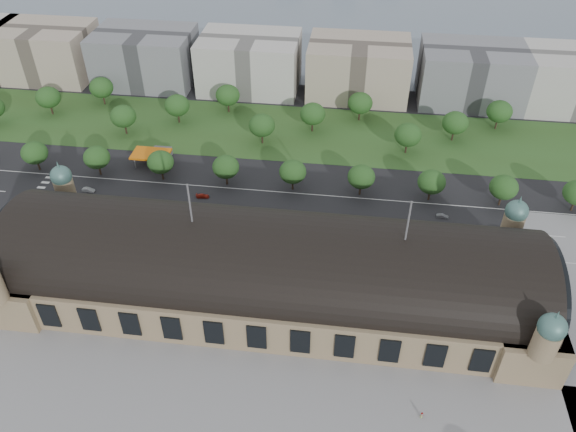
# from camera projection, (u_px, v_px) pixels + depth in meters

# --- Properties ---
(ground) EXTENTS (900.00, 900.00, 0.00)m
(ground) POSITION_uv_depth(u_px,v_px,m) (270.00, 296.00, 160.36)
(ground) COLOR black
(ground) RESTS_ON ground
(station) EXTENTS (150.00, 48.40, 44.30)m
(station) POSITION_uv_depth(u_px,v_px,m) (269.00, 270.00, 153.96)
(station) COLOR #897155
(station) RESTS_ON ground
(road_slab) EXTENTS (260.00, 26.00, 0.10)m
(road_slab) POSITION_uv_depth(u_px,v_px,m) (229.00, 210.00, 191.86)
(road_slab) COLOR black
(road_slab) RESTS_ON ground
(grass_belt) EXTENTS (300.00, 45.00, 0.10)m
(grass_belt) POSITION_uv_depth(u_px,v_px,m) (269.00, 131.00, 234.02)
(grass_belt) COLOR #305120
(grass_belt) RESTS_ON ground
(petrol_station) EXTENTS (14.00, 13.00, 5.05)m
(petrol_station) POSITION_uv_depth(u_px,v_px,m) (157.00, 153.00, 214.63)
(petrol_station) COLOR orange
(petrol_station) RESTS_ON ground
(office_1) EXTENTS (45.00, 32.00, 24.00)m
(office_1) POSITION_uv_depth(u_px,v_px,m) (45.00, 52.00, 269.23)
(office_1) COLOR tan
(office_1) RESTS_ON ground
(office_2) EXTENTS (45.00, 32.00, 24.00)m
(office_2) POSITION_uv_depth(u_px,v_px,m) (145.00, 57.00, 264.16)
(office_2) COLOR gray
(office_2) RESTS_ON ground
(office_3) EXTENTS (45.00, 32.00, 24.00)m
(office_3) POSITION_uv_depth(u_px,v_px,m) (250.00, 63.00, 259.09)
(office_3) COLOR beige
(office_3) RESTS_ON ground
(office_4) EXTENTS (45.00, 32.00, 24.00)m
(office_4) POSITION_uv_depth(u_px,v_px,m) (358.00, 68.00, 254.02)
(office_4) COLOR tan
(office_4) RESTS_ON ground
(office_5) EXTENTS (45.00, 32.00, 24.00)m
(office_5) POSITION_uv_depth(u_px,v_px,m) (471.00, 75.00, 248.94)
(office_5) COLOR gray
(office_5) RESTS_ON ground
(tree_row_1) EXTENTS (9.60, 9.60, 11.52)m
(tree_row_1) POSITION_uv_depth(u_px,v_px,m) (34.00, 153.00, 206.58)
(tree_row_1) COLOR #2D2116
(tree_row_1) RESTS_ON ground
(tree_row_2) EXTENTS (9.60, 9.60, 11.52)m
(tree_row_2) POSITION_uv_depth(u_px,v_px,m) (97.00, 157.00, 204.15)
(tree_row_2) COLOR #2D2116
(tree_row_2) RESTS_ON ground
(tree_row_3) EXTENTS (9.60, 9.60, 11.52)m
(tree_row_3) POSITION_uv_depth(u_px,v_px,m) (160.00, 162.00, 201.71)
(tree_row_3) COLOR #2D2116
(tree_row_3) RESTS_ON ground
(tree_row_4) EXTENTS (9.60, 9.60, 11.52)m
(tree_row_4) POSITION_uv_depth(u_px,v_px,m) (226.00, 167.00, 199.28)
(tree_row_4) COLOR #2D2116
(tree_row_4) RESTS_ON ground
(tree_row_5) EXTENTS (9.60, 9.60, 11.52)m
(tree_row_5) POSITION_uv_depth(u_px,v_px,m) (293.00, 172.00, 196.84)
(tree_row_5) COLOR #2D2116
(tree_row_5) RESTS_ON ground
(tree_row_6) EXTENTS (9.60, 9.60, 11.52)m
(tree_row_6) POSITION_uv_depth(u_px,v_px,m) (361.00, 177.00, 194.41)
(tree_row_6) COLOR #2D2116
(tree_row_6) RESTS_ON ground
(tree_row_7) EXTENTS (9.60, 9.60, 11.52)m
(tree_row_7) POSITION_uv_depth(u_px,v_px,m) (432.00, 182.00, 191.97)
(tree_row_7) COLOR #2D2116
(tree_row_7) RESTS_ON ground
(tree_row_8) EXTENTS (9.60, 9.60, 11.52)m
(tree_row_8) POSITION_uv_depth(u_px,v_px,m) (504.00, 187.00, 189.54)
(tree_row_8) COLOR #2D2116
(tree_row_8) RESTS_ON ground
(tree_belt_1) EXTENTS (10.40, 10.40, 12.48)m
(tree_belt_1) POSITION_uv_depth(u_px,v_px,m) (48.00, 97.00, 240.30)
(tree_belt_1) COLOR #2D2116
(tree_belt_1) RESTS_ON ground
(tree_belt_2) EXTENTS (10.40, 10.40, 12.48)m
(tree_belt_2) POSITION_uv_depth(u_px,v_px,m) (101.00, 88.00, 247.68)
(tree_belt_2) COLOR #2D2116
(tree_belt_2) RESTS_ON ground
(tree_belt_3) EXTENTS (10.40, 10.40, 12.48)m
(tree_belt_3) POSITION_uv_depth(u_px,v_px,m) (123.00, 116.00, 227.13)
(tree_belt_3) COLOR #2D2116
(tree_belt_3) RESTS_ON ground
(tree_belt_4) EXTENTS (10.40, 10.40, 12.48)m
(tree_belt_4) POSITION_uv_depth(u_px,v_px,m) (177.00, 105.00, 234.51)
(tree_belt_4) COLOR #2D2116
(tree_belt_4) RESTS_ON ground
(tree_belt_5) EXTENTS (10.40, 10.40, 12.48)m
(tree_belt_5) POSITION_uv_depth(u_px,v_px,m) (228.00, 95.00, 241.89)
(tree_belt_5) COLOR #2D2116
(tree_belt_5) RESTS_ON ground
(tree_belt_6) EXTENTS (10.40, 10.40, 12.48)m
(tree_belt_6) POSITION_uv_depth(u_px,v_px,m) (262.00, 125.00, 221.35)
(tree_belt_6) COLOR #2D2116
(tree_belt_6) RESTS_ON ground
(tree_belt_7) EXTENTS (10.40, 10.40, 12.48)m
(tree_belt_7) POSITION_uv_depth(u_px,v_px,m) (313.00, 114.00, 228.73)
(tree_belt_7) COLOR #2D2116
(tree_belt_7) RESTS_ON ground
(tree_belt_8) EXTENTS (10.40, 10.40, 12.48)m
(tree_belt_8) POSITION_uv_depth(u_px,v_px,m) (360.00, 103.00, 236.11)
(tree_belt_8) COLOR #2D2116
(tree_belt_8) RESTS_ON ground
(tree_belt_9) EXTENTS (10.40, 10.40, 12.48)m
(tree_belt_9) POSITION_uv_depth(u_px,v_px,m) (408.00, 135.00, 215.57)
(tree_belt_9) COLOR #2D2116
(tree_belt_9) RESTS_ON ground
(tree_belt_10) EXTENTS (10.40, 10.40, 12.48)m
(tree_belt_10) POSITION_uv_depth(u_px,v_px,m) (455.00, 123.00, 222.95)
(tree_belt_10) COLOR #2D2116
(tree_belt_10) RESTS_ON ground
(tree_belt_11) EXTENTS (10.40, 10.40, 12.48)m
(tree_belt_11) POSITION_uv_depth(u_px,v_px,m) (499.00, 111.00, 230.33)
(tree_belt_11) COLOR #2D2116
(tree_belt_11) RESTS_ON ground
(traffic_car_1) EXTENTS (4.71, 2.05, 1.51)m
(traffic_car_1) POSITION_uv_depth(u_px,v_px,m) (88.00, 190.00, 199.76)
(traffic_car_1) COLOR gray
(traffic_car_1) RESTS_ON ground
(traffic_car_2) EXTENTS (5.64, 2.82, 1.53)m
(traffic_car_2) POSITION_uv_depth(u_px,v_px,m) (98.00, 205.00, 192.76)
(traffic_car_2) COLOR black
(traffic_car_2) RESTS_ON ground
(traffic_car_3) EXTENTS (4.76, 2.35, 1.33)m
(traffic_car_3) POSITION_uv_depth(u_px,v_px,m) (203.00, 196.00, 197.07)
(traffic_car_3) COLOR maroon
(traffic_car_3) RESTS_ON ground
(traffic_car_4) EXTENTS (4.72, 2.29, 1.55)m
(traffic_car_4) POSITION_uv_depth(u_px,v_px,m) (325.00, 227.00, 183.51)
(traffic_car_4) COLOR #1A294A
(traffic_car_4) RESTS_ON ground
(traffic_car_5) EXTENTS (4.13, 1.87, 1.31)m
(traffic_car_5) POSITION_uv_depth(u_px,v_px,m) (442.00, 216.00, 188.15)
(traffic_car_5) COLOR #5C5D64
(traffic_car_5) RESTS_ON ground
(traffic_car_6) EXTENTS (5.33, 2.94, 1.41)m
(traffic_car_6) POSITION_uv_depth(u_px,v_px,m) (498.00, 230.00, 182.46)
(traffic_car_6) COLOR silver
(traffic_car_6) RESTS_ON ground
(parked_car_0) EXTENTS (5.04, 4.11, 1.62)m
(parked_car_0) POSITION_uv_depth(u_px,v_px,m) (45.00, 217.00, 187.37)
(parked_car_0) COLOR black
(parked_car_0) RESTS_ON ground
(parked_car_1) EXTENTS (5.10, 4.19, 1.29)m
(parked_car_1) POSITION_uv_depth(u_px,v_px,m) (120.00, 232.00, 181.89)
(parked_car_1) COLOR maroon
(parked_car_1) RESTS_ON ground
(parked_car_2) EXTENTS (5.47, 4.20, 1.48)m
(parked_car_2) POSITION_uv_depth(u_px,v_px,m) (102.00, 222.00, 185.40)
(parked_car_2) COLOR navy
(parked_car_2) RESTS_ON ground
(parked_car_3) EXTENTS (4.55, 3.72, 1.46)m
(parked_car_3) POSITION_uv_depth(u_px,v_px,m) (102.00, 231.00, 182.14)
(parked_car_3) COLOR #585B5F
(parked_car_3) RESTS_ON ground
(parked_car_4) EXTENTS (4.81, 3.23, 1.50)m
(parked_car_4) POSITION_uv_depth(u_px,v_px,m) (201.00, 231.00, 181.98)
(parked_car_4) COLOR silver
(parked_car_4) RESTS_ON ground
(parked_car_5) EXTENTS (6.10, 5.66, 1.59)m
(parked_car_5) POSITION_uv_depth(u_px,v_px,m) (131.00, 233.00, 181.10)
(parked_car_5) COLOR #909498
(parked_car_5) RESTS_ON ground
(parked_car_6) EXTENTS (5.34, 4.89, 1.50)m
(parked_car_6) POSITION_uv_depth(u_px,v_px,m) (192.00, 236.00, 179.96)
(parked_car_6) COLOR black
(parked_car_6) RESTS_ON ground
(bus_west) EXTENTS (11.48, 3.71, 3.14)m
(bus_west) POSITION_uv_depth(u_px,v_px,m) (238.00, 218.00, 185.71)
(bus_west) COLOR #B42E1C
(bus_west) RESTS_ON ground
(bus_mid) EXTENTS (12.52, 3.07, 3.48)m
(bus_mid) POSITION_uv_depth(u_px,v_px,m) (257.00, 219.00, 185.04)
(bus_mid) COLOR beige
(bus_mid) RESTS_ON ground
(bus_east) EXTENTS (13.44, 3.26, 3.74)m
(bus_east) POSITION_uv_depth(u_px,v_px,m) (394.00, 241.00, 176.56)
(bus_east) COLOR beige
(bus_east) RESTS_ON ground
(pedestrian_0) EXTENTS (1.01, 0.64, 1.97)m
(pedestrian_0) POSITION_uv_depth(u_px,v_px,m) (422.00, 415.00, 129.71)
(pedestrian_0) COLOR gray
(pedestrian_0) RESTS_ON ground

